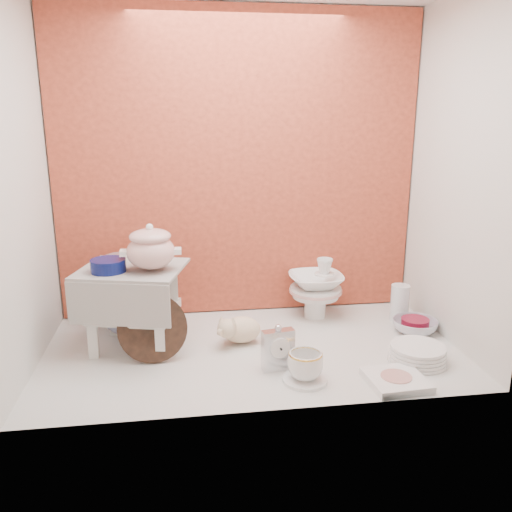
# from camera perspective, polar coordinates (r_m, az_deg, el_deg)

# --- Properties ---
(ground) EXTENTS (1.80, 1.80, 0.00)m
(ground) POSITION_cam_1_polar(r_m,az_deg,el_deg) (2.35, -0.42, -10.08)
(ground) COLOR silver
(ground) RESTS_ON ground
(niche_shell) EXTENTS (1.86, 1.03, 1.53)m
(niche_shell) POSITION_cam_1_polar(r_m,az_deg,el_deg) (2.31, -1.08, 13.36)
(niche_shell) COLOR #C54D31
(niche_shell) RESTS_ON ground
(step_stool) EXTENTS (0.50, 0.46, 0.37)m
(step_stool) POSITION_cam_1_polar(r_m,az_deg,el_deg) (2.36, -13.05, -5.51)
(step_stool) COLOR silver
(step_stool) RESTS_ON ground
(soup_tureen) EXTENTS (0.32, 0.32, 0.20)m
(soup_tureen) POSITION_cam_1_polar(r_m,az_deg,el_deg) (2.22, -11.36, 0.96)
(soup_tureen) COLOR white
(soup_tureen) RESTS_ON step_stool
(cobalt_bowl) EXTENTS (0.16, 0.16, 0.05)m
(cobalt_bowl) POSITION_cam_1_polar(r_m,az_deg,el_deg) (2.26, -15.73, -1.00)
(cobalt_bowl) COLOR #0A124E
(cobalt_bowl) RESTS_ON step_stool
(floral_platter) EXTENTS (0.38, 0.16, 0.37)m
(floral_platter) POSITION_cam_1_polar(r_m,az_deg,el_deg) (2.62, -14.34, -3.58)
(floral_platter) COLOR silver
(floral_platter) RESTS_ON ground
(blue_white_vase) EXTENTS (0.26, 0.26, 0.27)m
(blue_white_vase) POSITION_cam_1_polar(r_m,az_deg,el_deg) (2.57, -13.77, -5.11)
(blue_white_vase) COLOR silver
(blue_white_vase) RESTS_ON ground
(lacquer_tray) EXTENTS (0.29, 0.11, 0.28)m
(lacquer_tray) POSITION_cam_1_polar(r_m,az_deg,el_deg) (2.25, -11.16, -7.71)
(lacquer_tray) COLOR black
(lacquer_tray) RESTS_ON ground
(mantel_clock) EXTENTS (0.14, 0.07, 0.19)m
(mantel_clock) POSITION_cam_1_polar(r_m,az_deg,el_deg) (2.14, 2.40, -9.90)
(mantel_clock) COLOR silver
(mantel_clock) RESTS_ON ground
(plush_pig) EXTENTS (0.25, 0.20, 0.13)m
(plush_pig) POSITION_cam_1_polar(r_m,az_deg,el_deg) (2.39, -1.63, -7.93)
(plush_pig) COLOR beige
(plush_pig) RESTS_ON ground
(teacup_saucer) EXTENTS (0.18, 0.18, 0.01)m
(teacup_saucer) POSITION_cam_1_polar(r_m,az_deg,el_deg) (2.10, 5.32, -13.20)
(teacup_saucer) COLOR white
(teacup_saucer) RESTS_ON ground
(gold_rim_teacup) EXTENTS (0.18, 0.18, 0.11)m
(gold_rim_teacup) POSITION_cam_1_polar(r_m,az_deg,el_deg) (2.07, 5.36, -11.73)
(gold_rim_teacup) COLOR white
(gold_rim_teacup) RESTS_ON teacup_saucer
(lattice_dish) EXTENTS (0.23, 0.23, 0.03)m
(lattice_dish) POSITION_cam_1_polar(r_m,az_deg,el_deg) (2.14, 14.93, -12.89)
(lattice_dish) COLOR white
(lattice_dish) RESTS_ON ground
(dinner_plate_stack) EXTENTS (0.25, 0.25, 0.07)m
(dinner_plate_stack) POSITION_cam_1_polar(r_m,az_deg,el_deg) (2.32, 17.11, -10.09)
(dinner_plate_stack) COLOR white
(dinner_plate_stack) RESTS_ON ground
(crystal_bowl) EXTENTS (0.24, 0.24, 0.07)m
(crystal_bowl) POSITION_cam_1_polar(r_m,az_deg,el_deg) (2.61, 16.84, -7.31)
(crystal_bowl) COLOR silver
(crystal_bowl) RESTS_ON ground
(clear_glass_vase) EXTENTS (0.11, 0.11, 0.18)m
(clear_glass_vase) POSITION_cam_1_polar(r_m,az_deg,el_deg) (2.73, 15.31, -4.92)
(clear_glass_vase) COLOR silver
(clear_glass_vase) RESTS_ON ground
(porcelain_tower) EXTENTS (0.28, 0.28, 0.31)m
(porcelain_tower) POSITION_cam_1_polar(r_m,az_deg,el_deg) (2.67, 6.49, -3.46)
(porcelain_tower) COLOR white
(porcelain_tower) RESTS_ON ground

